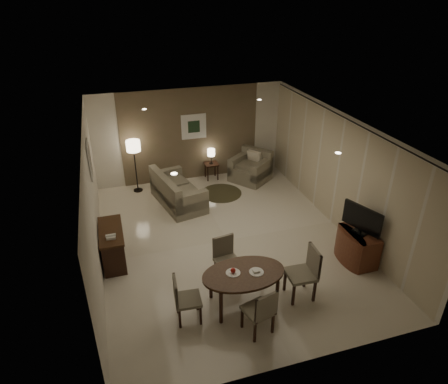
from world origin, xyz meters
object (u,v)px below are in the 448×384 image
object	(u,v)px
console_desk	(113,245)
chair_near	(258,309)
tv_cabinet	(358,246)
floor_lamp	(136,166)
chair_far	(228,262)
armchair	(250,166)
chair_left	(188,299)
sofa	(178,189)
chair_right	(301,274)
side_table	(211,171)
dining_table	(243,288)

from	to	relation	value
console_desk	chair_near	distance (m)	3.47
tv_cabinet	floor_lamp	xyz separation A→B (m)	(-4.06, 4.59, 0.40)
chair_near	chair_far	xyz separation A→B (m)	(-0.09, 1.35, 0.00)
tv_cabinet	armchair	distance (m)	4.37
chair_left	chair_far	bearing A→B (deg)	-46.80
sofa	armchair	distance (m)	2.43
chair_near	sofa	size ratio (longest dim) A/B	0.51
chair_right	chair_far	bearing A→B (deg)	-121.88
tv_cabinet	chair_left	distance (m)	3.79
chair_near	armchair	size ratio (longest dim) A/B	0.92
chair_near	chair_far	size ratio (longest dim) A/B	0.99
armchair	sofa	bearing A→B (deg)	-108.97
chair_near	chair_far	world-z (taller)	chair_far
armchair	side_table	bearing A→B (deg)	-150.26
chair_near	tv_cabinet	bearing A→B (deg)	-171.17
dining_table	chair_right	distance (m)	1.09
armchair	floor_lamp	xyz separation A→B (m)	(-3.27, 0.29, 0.30)
chair_far	floor_lamp	bearing A→B (deg)	97.84
console_desk	chair_right	xyz separation A→B (m)	(3.24, -2.13, 0.14)
chair_far	armchair	bearing A→B (deg)	56.02
tv_cabinet	chair_far	world-z (taller)	chair_far
sofa	armchair	size ratio (longest dim) A/B	1.81
console_desk	chair_far	distance (m)	2.49
side_table	chair_left	bearing A→B (deg)	-109.43
sofa	floor_lamp	size ratio (longest dim) A/B	1.21
chair_near	chair_left	distance (m)	1.20
chair_near	sofa	distance (m)	4.74
chair_right	tv_cabinet	bearing A→B (deg)	113.63
console_desk	floor_lamp	bearing A→B (deg)	75.00
tv_cabinet	side_table	xyz separation A→B (m)	(-1.86, 4.75, -0.11)
console_desk	side_table	distance (m)	4.45
dining_table	chair_far	distance (m)	0.70
chair_left	floor_lamp	xyz separation A→B (m)	(-0.32, 5.18, 0.30)
chair_left	console_desk	bearing A→B (deg)	33.28
side_table	dining_table	bearing A→B (deg)	-99.28
chair_near	side_table	distance (m)	6.00
tv_cabinet	dining_table	size ratio (longest dim) A/B	0.60
chair_left	armchair	xyz separation A→B (m)	(2.95, 4.89, 0.00)
tv_cabinet	chair_near	world-z (taller)	chair_near
chair_right	floor_lamp	bearing A→B (deg)	-152.37
tv_cabinet	chair_left	xyz separation A→B (m)	(-3.74, -0.59, 0.09)
sofa	chair_near	bearing A→B (deg)	172.42
console_desk	chair_far	xyz separation A→B (m)	(2.10, -1.33, 0.09)
sofa	dining_table	bearing A→B (deg)	172.96
side_table	tv_cabinet	bearing A→B (deg)	-68.64
tv_cabinet	sofa	distance (m)	4.70
console_desk	chair_near	size ratio (longest dim) A/B	1.31
tv_cabinet	floor_lamp	distance (m)	6.14
sofa	armchair	world-z (taller)	armchair
chair_far	chair_right	world-z (taller)	chair_right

